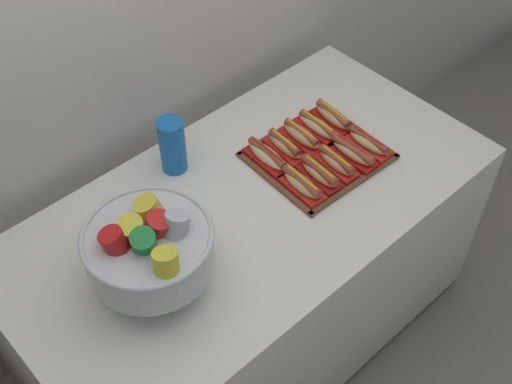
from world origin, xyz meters
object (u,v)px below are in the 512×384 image
at_px(hot_dog_3, 353,152).
at_px(cup_stack, 172,146).
at_px(hot_dog_5, 267,156).
at_px(hot_dog_1, 319,173).
at_px(hot_dog_4, 368,143).
at_px(serving_tray, 318,156).
at_px(hot_dog_2, 336,163).
at_px(punch_bowl, 150,248).
at_px(buffet_table, 251,271).
at_px(hot_dog_7, 301,136).
at_px(hot_dog_8, 317,127).
at_px(hot_dog_0, 302,184).
at_px(hot_dog_9, 333,117).
at_px(hot_dog_6, 285,146).

bearing_deg(hot_dog_3, cup_stack, 140.74).
bearing_deg(cup_stack, hot_dog_5, -39.90).
bearing_deg(hot_dog_1, hot_dog_4, -2.32).
xyz_separation_m(serving_tray, hot_dog_2, (-0.00, -0.08, 0.03)).
relative_size(hot_dog_4, punch_bowl, 0.48).
height_order(buffet_table, hot_dog_7, hot_dog_7).
bearing_deg(buffet_table, cup_stack, 105.76).
xyz_separation_m(hot_dog_1, cup_stack, (-0.30, 0.36, 0.06)).
bearing_deg(hot_dog_2, hot_dog_4, -2.32).
bearing_deg(hot_dog_1, hot_dog_3, -2.32).
height_order(hot_dog_8, cup_stack, cup_stack).
relative_size(buffet_table, hot_dog_2, 9.88).
bearing_deg(hot_dog_8, hot_dog_4, -67.87).
bearing_deg(hot_dog_0, hot_dog_9, 26.49).
bearing_deg(hot_dog_0, hot_dog_4, -2.32).
bearing_deg(hot_dog_7, hot_dog_2, -92.32).
xyz_separation_m(hot_dog_7, hot_dog_9, (0.15, -0.01, 0.00)).
bearing_deg(punch_bowl, hot_dog_0, -3.22).
bearing_deg(hot_dog_6, hot_dog_5, 177.68).
relative_size(hot_dog_4, hot_dog_6, 1.03).
distance_m(hot_dog_2, cup_stack, 0.53).
distance_m(hot_dog_2, hot_dog_6, 0.18).
bearing_deg(hot_dog_5, hot_dog_0, -92.32).
distance_m(hot_dog_4, cup_stack, 0.65).
height_order(hot_dog_2, hot_dog_7, hot_dog_7).
bearing_deg(hot_dog_3, hot_dog_0, 177.68).
bearing_deg(hot_dog_4, hot_dog_3, 177.68).
height_order(buffet_table, punch_bowl, punch_bowl).
xyz_separation_m(hot_dog_2, cup_stack, (-0.37, 0.36, 0.06)).
bearing_deg(hot_dog_2, hot_dog_3, -2.32).
distance_m(serving_tray, punch_bowl, 0.72).
xyz_separation_m(buffet_table, hot_dog_5, (0.15, 0.08, 0.40)).
bearing_deg(hot_dog_9, hot_dog_3, -116.76).
bearing_deg(hot_dog_6, buffet_table, -160.43).
distance_m(hot_dog_0, punch_bowl, 0.56).
relative_size(hot_dog_6, hot_dog_9, 0.93).
xyz_separation_m(hot_dog_0, hot_dog_2, (0.15, -0.01, -0.00)).
relative_size(hot_dog_2, hot_dog_9, 0.90).
xyz_separation_m(hot_dog_1, hot_dog_6, (0.01, 0.16, 0.00)).
relative_size(hot_dog_2, hot_dog_3, 0.90).
distance_m(hot_dog_2, hot_dog_8, 0.18).
height_order(buffet_table, hot_dog_2, hot_dog_2).
height_order(hot_dog_0, hot_dog_1, same).
xyz_separation_m(hot_dog_2, hot_dog_3, (0.07, -0.00, 0.00)).
distance_m(hot_dog_8, hot_dog_9, 0.08).
bearing_deg(hot_dog_5, hot_dog_7, -2.32).
height_order(hot_dog_6, cup_stack, cup_stack).
bearing_deg(hot_dog_8, hot_dog_7, 177.68).
bearing_deg(hot_dog_7, hot_dog_4, -50.04).
relative_size(hot_dog_7, punch_bowl, 0.50).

